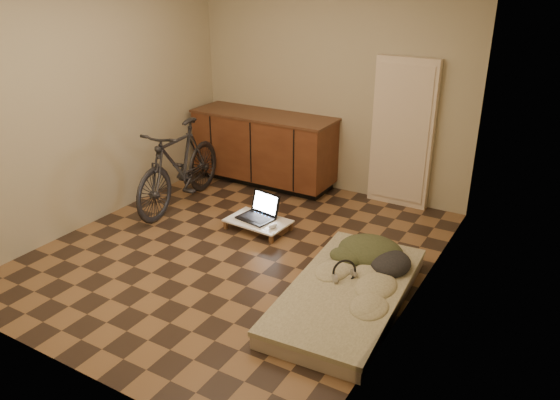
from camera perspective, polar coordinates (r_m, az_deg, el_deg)
The scene contains 10 objects.
room_shell at distance 4.94m, azimuth -4.94°, elevation 8.06°, with size 3.50×4.00×2.60m.
cabinets at distance 6.94m, azimuth -1.69°, elevation 5.44°, with size 1.84×0.62×0.91m.
appliance_panel at distance 6.34m, azimuth 12.67°, elevation 6.78°, with size 0.70×0.10×1.70m, color beige.
bicycle at distance 6.33m, azimuth -10.51°, elevation 3.97°, with size 0.49×1.67×1.08m, color black.
futon at distance 4.64m, azimuth 7.06°, elevation -9.71°, with size 0.99×1.87×0.16m.
clothing_pile at distance 4.96m, azimuth 9.94°, elevation -4.83°, with size 0.63×0.53×0.25m, color #353C23, non-canonical shape.
headphones at distance 4.65m, azimuth 6.75°, elevation -7.36°, with size 0.24×0.22×0.16m, color black, non-canonical shape.
lap_desk at distance 5.80m, azimuth -2.30°, elevation -2.24°, with size 0.68×0.47×0.11m.
laptop at distance 5.83m, azimuth -2.22°, elevation -1.37°, with size 0.42×0.39×0.25m.
mouse at distance 5.61m, azimuth -0.76°, elevation -2.74°, with size 0.07×0.11×0.04m, color silver.
Camera 1 is at (2.78, -3.88, 2.59)m, focal length 35.00 mm.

